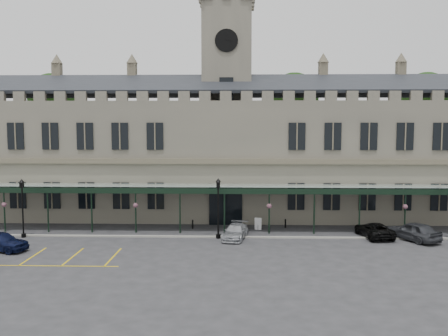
{
  "coord_description": "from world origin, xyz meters",
  "views": [
    {
      "loc": [
        1.37,
        -36.82,
        9.96
      ],
      "look_at": [
        0.0,
        6.0,
        6.0
      ],
      "focal_mm": 40.0,
      "sensor_mm": 36.0,
      "label": 1
    }
  ],
  "objects_px": {
    "car_van": "(374,230)",
    "station_building": "(227,155)",
    "lamp_post_mid": "(218,203)",
    "sign_board": "(258,224)",
    "lamp_post_left": "(22,203)",
    "car_right_a": "(413,231)",
    "car_left_a": "(0,241)",
    "car_taxi": "(235,232)",
    "clock_tower": "(227,92)"
  },
  "relations": [
    {
      "from": "sign_board",
      "to": "car_van",
      "type": "height_order",
      "value": "car_van"
    },
    {
      "from": "lamp_post_left",
      "to": "car_taxi",
      "type": "bearing_deg",
      "value": 0.05
    },
    {
      "from": "car_taxi",
      "to": "car_right_a",
      "type": "xyz_separation_m",
      "value": [
        15.01,
        -0.1,
        0.19
      ]
    },
    {
      "from": "clock_tower",
      "to": "lamp_post_left",
      "type": "bearing_deg",
      "value": -147.76
    },
    {
      "from": "station_building",
      "to": "lamp_post_mid",
      "type": "distance_m",
      "value": 11.18
    },
    {
      "from": "car_van",
      "to": "station_building",
      "type": "bearing_deg",
      "value": -46.34
    },
    {
      "from": "station_building",
      "to": "lamp_post_left",
      "type": "relative_size",
      "value": 11.75
    },
    {
      "from": "sign_board",
      "to": "car_right_a",
      "type": "relative_size",
      "value": 0.24
    },
    {
      "from": "lamp_post_left",
      "to": "car_taxi",
      "type": "xyz_separation_m",
      "value": [
        18.35,
        0.02,
        -2.41
      ]
    },
    {
      "from": "lamp_post_left",
      "to": "sign_board",
      "type": "bearing_deg",
      "value": 10.21
    },
    {
      "from": "lamp_post_mid",
      "to": "car_left_a",
      "type": "height_order",
      "value": "lamp_post_mid"
    },
    {
      "from": "car_right_a",
      "to": "lamp_post_mid",
      "type": "bearing_deg",
      "value": -31.58
    },
    {
      "from": "station_building",
      "to": "sign_board",
      "type": "relative_size",
      "value": 53.34
    },
    {
      "from": "sign_board",
      "to": "lamp_post_left",
      "type": "bearing_deg",
      "value": -153.08
    },
    {
      "from": "car_van",
      "to": "sign_board",
      "type": "bearing_deg",
      "value": -24.34
    },
    {
      "from": "lamp_post_mid",
      "to": "sign_board",
      "type": "relative_size",
      "value": 4.63
    },
    {
      "from": "lamp_post_mid",
      "to": "car_left_a",
      "type": "relative_size",
      "value": 1.16
    },
    {
      "from": "sign_board",
      "to": "car_left_a",
      "type": "height_order",
      "value": "car_left_a"
    },
    {
      "from": "sign_board",
      "to": "car_van",
      "type": "xyz_separation_m",
      "value": [
        9.93,
        -2.71,
        0.1
      ]
    },
    {
      "from": "car_right_a",
      "to": "clock_tower",
      "type": "bearing_deg",
      "value": -65.1
    },
    {
      "from": "lamp_post_left",
      "to": "lamp_post_mid",
      "type": "xyz_separation_m",
      "value": [
        16.88,
        0.22,
        0.06
      ]
    },
    {
      "from": "lamp_post_mid",
      "to": "car_van",
      "type": "distance_m",
      "value": 13.71
    },
    {
      "from": "sign_board",
      "to": "car_left_a",
      "type": "relative_size",
      "value": 0.25
    },
    {
      "from": "car_taxi",
      "to": "lamp_post_mid",
      "type": "bearing_deg",
      "value": -176.45
    },
    {
      "from": "clock_tower",
      "to": "car_van",
      "type": "xyz_separation_m",
      "value": [
        13.0,
        -9.97,
        -12.46
      ]
    },
    {
      "from": "lamp_post_mid",
      "to": "station_building",
      "type": "bearing_deg",
      "value": 87.47
    },
    {
      "from": "car_left_a",
      "to": "car_van",
      "type": "relative_size",
      "value": 0.96
    },
    {
      "from": "station_building",
      "to": "clock_tower",
      "type": "relative_size",
      "value": 2.42
    },
    {
      "from": "car_right_a",
      "to": "car_van",
      "type": "bearing_deg",
      "value": -49.86
    },
    {
      "from": "clock_tower",
      "to": "car_van",
      "type": "relative_size",
      "value": 5.33
    },
    {
      "from": "lamp_post_mid",
      "to": "car_van",
      "type": "relative_size",
      "value": 1.12
    },
    {
      "from": "sign_board",
      "to": "car_van",
      "type": "relative_size",
      "value": 0.24
    },
    {
      "from": "clock_tower",
      "to": "station_building",
      "type": "bearing_deg",
      "value": -90.0
    },
    {
      "from": "station_building",
      "to": "car_taxi",
      "type": "bearing_deg",
      "value": -84.73
    },
    {
      "from": "car_left_a",
      "to": "lamp_post_left",
      "type": "bearing_deg",
      "value": 17.63
    },
    {
      "from": "car_taxi",
      "to": "sign_board",
      "type": "bearing_deg",
      "value": 71.78
    },
    {
      "from": "station_building",
      "to": "sign_board",
      "type": "bearing_deg",
      "value": -66.85
    },
    {
      "from": "station_building",
      "to": "car_left_a",
      "type": "relative_size",
      "value": 13.38
    },
    {
      "from": "lamp_post_mid",
      "to": "sign_board",
      "type": "distance_m",
      "value": 5.56
    },
    {
      "from": "station_building",
      "to": "lamp_post_mid",
      "type": "xyz_separation_m",
      "value": [
        -0.47,
        -10.64,
        -3.38
      ]
    },
    {
      "from": "car_taxi",
      "to": "car_van",
      "type": "xyz_separation_m",
      "value": [
        12.0,
        0.95,
        0.03
      ]
    },
    {
      "from": "clock_tower",
      "to": "car_left_a",
      "type": "distance_m",
      "value": 26.23
    },
    {
      "from": "lamp_post_mid",
      "to": "car_taxi",
      "type": "height_order",
      "value": "lamp_post_mid"
    },
    {
      "from": "car_left_a",
      "to": "car_van",
      "type": "bearing_deg",
      "value": -64.15
    },
    {
      "from": "car_right_a",
      "to": "car_left_a",
      "type": "bearing_deg",
      "value": -22.86
    },
    {
      "from": "lamp_post_left",
      "to": "car_left_a",
      "type": "xyz_separation_m",
      "value": [
        0.17,
        -4.56,
        -2.26
      ]
    },
    {
      "from": "station_building",
      "to": "lamp_post_left",
      "type": "height_order",
      "value": "station_building"
    },
    {
      "from": "clock_tower",
      "to": "car_left_a",
      "type": "height_order",
      "value": "clock_tower"
    },
    {
      "from": "car_taxi",
      "to": "car_van",
      "type": "distance_m",
      "value": 12.04
    },
    {
      "from": "car_van",
      "to": "car_left_a",
      "type": "bearing_deg",
      "value": 1.3
    }
  ]
}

